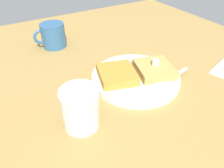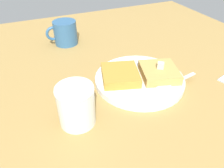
# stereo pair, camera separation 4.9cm
# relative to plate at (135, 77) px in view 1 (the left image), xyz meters

# --- Properties ---
(table_surface) EXTENTS (1.04, 1.04, 0.03)m
(table_surface) POSITION_rel_plate_xyz_m (-0.02, -0.08, -0.02)
(table_surface) COLOR #A58144
(table_surface) RESTS_ON ground
(plate) EXTENTS (0.23, 0.23, 0.02)m
(plate) POSITION_rel_plate_xyz_m (0.00, 0.00, 0.00)
(plate) COLOR white
(plate) RESTS_ON table_surface
(toast_slice_left) EXTENTS (0.11, 0.12, 0.02)m
(toast_slice_left) POSITION_rel_plate_xyz_m (-0.05, 0.01, 0.02)
(toast_slice_left) COLOR tan
(toast_slice_left) RESTS_ON plate
(toast_slice_middle) EXTENTS (0.11, 0.12, 0.02)m
(toast_slice_middle) POSITION_rel_plate_xyz_m (0.05, -0.01, 0.02)
(toast_slice_middle) COLOR #B28631
(toast_slice_middle) RESTS_ON plate
(butter_pat_primary) EXTENTS (0.02, 0.02, 0.02)m
(butter_pat_primary) POSITION_rel_plate_xyz_m (-0.05, 0.01, 0.04)
(butter_pat_primary) COLOR beige
(butter_pat_primary) RESTS_ON toast_slice_left
(fork) EXTENTS (0.16, 0.04, 0.00)m
(fork) POSITION_rel_plate_xyz_m (-0.05, 0.06, 0.01)
(fork) COLOR silver
(fork) RESTS_ON plate
(syrup_jar) EXTENTS (0.08, 0.08, 0.09)m
(syrup_jar) POSITION_rel_plate_xyz_m (0.19, 0.07, 0.03)
(syrup_jar) COLOR #4B220B
(syrup_jar) RESTS_ON table_surface
(coffee_mug) EXTENTS (0.10, 0.08, 0.08)m
(coffee_mug) POSITION_rel_plate_xyz_m (0.12, -0.30, 0.03)
(coffee_mug) COLOR #305D88
(coffee_mug) RESTS_ON table_surface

